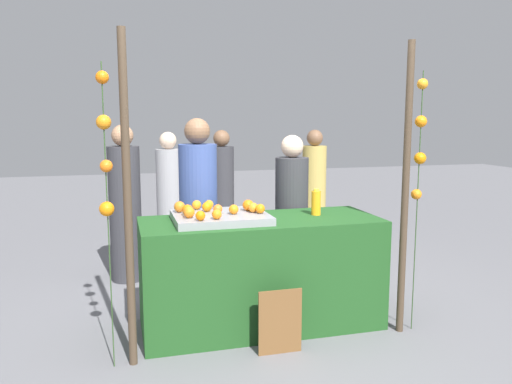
# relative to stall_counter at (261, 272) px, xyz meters

# --- Properties ---
(ground_plane) EXTENTS (24.00, 24.00, 0.00)m
(ground_plane) POSITION_rel_stall_counter_xyz_m (0.00, 0.00, -0.45)
(ground_plane) COLOR slate
(stall_counter) EXTENTS (1.93, 0.76, 0.89)m
(stall_counter) POSITION_rel_stall_counter_xyz_m (0.00, 0.00, 0.00)
(stall_counter) COLOR #1E4C1E
(stall_counter) RESTS_ON ground_plane
(orange_tray) EXTENTS (0.74, 0.59, 0.06)m
(orange_tray) POSITION_rel_stall_counter_xyz_m (-0.33, 0.01, 0.48)
(orange_tray) COLOR gray
(orange_tray) RESTS_ON stall_counter
(orange_0) EXTENTS (0.07, 0.07, 0.07)m
(orange_0) POSITION_rel_stall_counter_xyz_m (-0.53, -0.22, 0.54)
(orange_0) COLOR orange
(orange_0) RESTS_ON orange_tray
(orange_1) EXTENTS (0.08, 0.08, 0.08)m
(orange_1) POSITION_rel_stall_counter_xyz_m (-0.02, -0.06, 0.54)
(orange_1) COLOR orange
(orange_1) RESTS_ON orange_tray
(orange_2) EXTENTS (0.08, 0.08, 0.08)m
(orange_2) POSITION_rel_stall_counter_xyz_m (-0.23, -0.04, 0.54)
(orange_2) COLOR orange
(orange_2) RESTS_ON orange_tray
(orange_3) EXTENTS (0.07, 0.07, 0.07)m
(orange_3) POSITION_rel_stall_counter_xyz_m (-0.35, 0.02, 0.54)
(orange_3) COLOR orange
(orange_3) RESTS_ON orange_tray
(orange_4) EXTENTS (0.09, 0.09, 0.09)m
(orange_4) POSITION_rel_stall_counter_xyz_m (-0.09, 0.07, 0.55)
(orange_4) COLOR orange
(orange_4) RESTS_ON orange_tray
(orange_5) EXTENTS (0.08, 0.08, 0.08)m
(orange_5) POSITION_rel_stall_counter_xyz_m (-0.07, -0.01, 0.55)
(orange_5) COLOR orange
(orange_5) RESTS_ON orange_tray
(orange_6) EXTENTS (0.08, 0.08, 0.08)m
(orange_6) POSITION_rel_stall_counter_xyz_m (-0.42, 0.12, 0.55)
(orange_6) COLOR orange
(orange_6) RESTS_ON orange_tray
(orange_7) EXTENTS (0.07, 0.07, 0.07)m
(orange_7) POSITION_rel_stall_counter_xyz_m (-0.38, 0.24, 0.54)
(orange_7) COLOR orange
(orange_7) RESTS_ON orange_tray
(orange_8) EXTENTS (0.07, 0.07, 0.07)m
(orange_8) POSITION_rel_stall_counter_xyz_m (-0.40, -0.20, 0.54)
(orange_8) COLOR orange
(orange_8) RESTS_ON orange_tray
(orange_9) EXTENTS (0.08, 0.08, 0.08)m
(orange_9) POSITION_rel_stall_counter_xyz_m (-0.48, 0.24, 0.54)
(orange_9) COLOR orange
(orange_9) RESTS_ON orange_tray
(orange_10) EXTENTS (0.09, 0.09, 0.09)m
(orange_10) POSITION_rel_stall_counter_xyz_m (-0.63, 0.15, 0.55)
(orange_10) COLOR orange
(orange_10) RESTS_ON orange_tray
(orange_11) EXTENTS (0.08, 0.08, 0.08)m
(orange_11) POSITION_rel_stall_counter_xyz_m (-0.59, 0.01, 0.55)
(orange_11) COLOR orange
(orange_11) RESTS_ON orange_tray
(orange_12) EXTENTS (0.09, 0.09, 0.09)m
(orange_12) POSITION_rel_stall_counter_xyz_m (-0.59, -0.10, 0.55)
(orange_12) COLOR orange
(orange_12) RESTS_ON orange_tray
(juice_bottle) EXTENTS (0.08, 0.08, 0.22)m
(juice_bottle) POSITION_rel_stall_counter_xyz_m (0.50, 0.05, 0.55)
(juice_bottle) COLOR #FAA01A
(juice_bottle) RESTS_ON stall_counter
(chalkboard_sign) EXTENTS (0.33, 0.03, 0.49)m
(chalkboard_sign) POSITION_rel_stall_counter_xyz_m (-0.01, -0.53, -0.21)
(chalkboard_sign) COLOR brown
(chalkboard_sign) RESTS_ON ground_plane
(vendor_left) EXTENTS (0.34, 0.34, 1.70)m
(vendor_left) POSITION_rel_stall_counter_xyz_m (-0.41, 0.61, 0.35)
(vendor_left) COLOR #384C8C
(vendor_left) RESTS_ON ground_plane
(vendor_right) EXTENTS (0.31, 0.31, 1.54)m
(vendor_right) POSITION_rel_stall_counter_xyz_m (0.47, 0.58, 0.27)
(vendor_right) COLOR #333338
(vendor_right) RESTS_ON ground_plane
(crowd_person_0) EXTENTS (0.33, 0.33, 1.63)m
(crowd_person_0) POSITION_rel_stall_counter_xyz_m (-1.04, 1.50, 0.31)
(crowd_person_0) COLOR #333338
(crowd_person_0) RESTS_ON ground_plane
(crowd_person_1) EXTENTS (0.31, 0.31, 1.55)m
(crowd_person_1) POSITION_rel_stall_counter_xyz_m (0.18, 2.46, 0.28)
(crowd_person_1) COLOR #333338
(crowd_person_1) RESTS_ON ground_plane
(crowd_person_2) EXTENTS (0.31, 0.31, 1.55)m
(crowd_person_2) POSITION_rel_stall_counter_xyz_m (1.37, 2.27, 0.28)
(crowd_person_2) COLOR tan
(crowd_person_2) RESTS_ON ground_plane
(crowd_person_3) EXTENTS (0.31, 0.31, 1.54)m
(crowd_person_3) POSITION_rel_stall_counter_xyz_m (-0.51, 2.29, 0.27)
(crowd_person_3) COLOR #99999E
(crowd_person_3) RESTS_ON ground_plane
(canopy_post_left) EXTENTS (0.06, 0.06, 2.28)m
(canopy_post_left) POSITION_rel_stall_counter_xyz_m (-1.04, -0.42, 0.69)
(canopy_post_left) COLOR #473828
(canopy_post_left) RESTS_ON ground_plane
(canopy_post_right) EXTENTS (0.06, 0.06, 2.28)m
(canopy_post_right) POSITION_rel_stall_counter_xyz_m (1.04, -0.42, 0.69)
(canopy_post_right) COLOR #473828
(canopy_post_right) RESTS_ON ground_plane
(garland_strand_left) EXTENTS (0.10, 0.11, 2.06)m
(garland_strand_left) POSITION_rel_stall_counter_xyz_m (-1.17, -0.43, 1.03)
(garland_strand_left) COLOR #2D4C23
(garland_strand_left) RESTS_ON ground_plane
(garland_strand_right) EXTENTS (0.10, 0.10, 2.06)m
(garland_strand_right) POSITION_rel_stall_counter_xyz_m (1.16, -0.41, 1.06)
(garland_strand_right) COLOR #2D4C23
(garland_strand_right) RESTS_ON ground_plane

